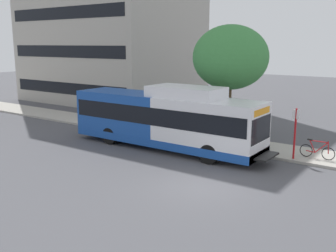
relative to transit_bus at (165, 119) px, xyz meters
The scene contains 7 objects.
ground_plane 5.43m from the transit_bus, 141.79° to the left, with size 120.00×120.00×0.00m, color #4C4C51.
sidewalk_curb 3.58m from the transit_bus, 21.89° to the left, with size 3.00×56.00×0.14m, color #A8A399.
transit_bus is the anchor object (origin of this frame).
bus_stop_sign_pole 7.03m from the transit_bus, 75.53° to the right, with size 0.10×0.36×2.60m.
bicycle_parked 8.25m from the transit_bus, 72.29° to the right, with size 0.52×1.76×1.02m.
street_tree_near_stop 5.64m from the transit_bus, 25.12° to the right, with size 4.58×4.58×6.90m.
lattice_comm_tower 39.41m from the transit_bus, 62.15° to the left, with size 1.10×1.10×31.52m.
Camera 1 is at (-13.55, -7.89, 5.91)m, focal length 41.74 mm.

